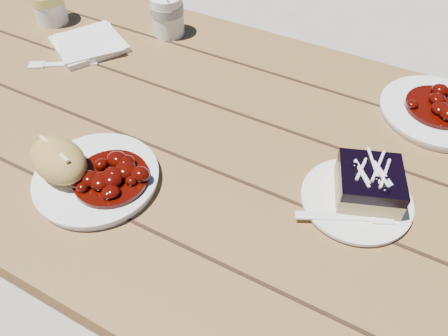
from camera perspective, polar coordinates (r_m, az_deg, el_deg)
The scene contains 14 objects.
ground at distance 1.53m, azimuth -8.47°, elevation -13.93°, with size 60.00×60.00×0.00m, color #ABA69B.
picnic_table at distance 1.06m, azimuth -11.93°, elevation 1.74°, with size 2.00×1.55×0.75m.
main_plate at distance 0.79m, azimuth -16.27°, elevation -1.39°, with size 0.21×0.21×0.02m, color white.
goulash_stew at distance 0.75m, azimuth -14.76°, elevation -0.50°, with size 0.13×0.13×0.04m, color #400602, non-canonical shape.
bread_roll at distance 0.78m, azimuth -20.82°, elevation 1.00°, with size 0.12×0.08×0.06m, color #B89147.
dessert_plate at distance 0.76m, azimuth 16.86°, elevation -4.03°, with size 0.18×0.18×0.01m, color white.
blueberry_cake at distance 0.75m, azimuth 18.44°, elevation -1.92°, with size 0.13×0.13×0.06m.
fork_dessert at distance 0.72m, azimuth 14.25°, elevation -6.13°, with size 0.03×0.16×0.01m, color white, non-canonical shape.
coffee_cup at distance 1.13m, azimuth -7.39°, elevation 19.15°, with size 0.08×0.08×0.10m, color white.
napkin_stack at distance 1.14m, azimuth -17.22°, elevation 15.17°, with size 0.15×0.15×0.01m, color white.
fork_table at distance 1.09m, azimuth -19.49°, elevation 12.71°, with size 0.03×0.16×0.01m, color white, non-canonical shape.
second_plate at distance 0.98m, azimuth 26.03°, elevation 6.58°, with size 0.22×0.22×0.02m, color white.
second_stew at distance 0.96m, azimuth 26.59°, elevation 7.87°, with size 0.13×0.13×0.04m, color #400602, non-canonical shape.
second_cup at distance 1.26m, azimuth -21.93°, elevation 19.25°, with size 0.08×0.08×0.10m, color white.
Camera 1 is at (0.54, -0.53, 1.33)m, focal length 35.00 mm.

